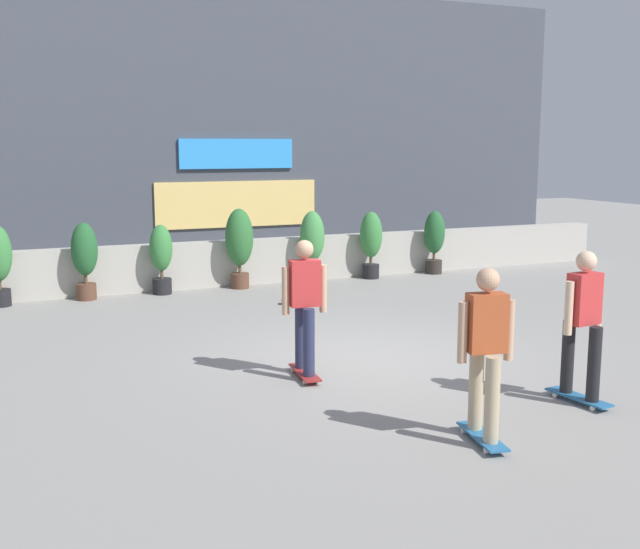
{
  "coord_description": "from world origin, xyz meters",
  "views": [
    {
      "loc": [
        -4.5,
        -8.96,
        2.82
      ],
      "look_at": [
        0.0,
        1.5,
        0.9
      ],
      "focal_mm": 43.47,
      "sensor_mm": 36.0,
      "label": 1
    }
  ],
  "objects_px": {
    "potted_plant_6": "(434,238)",
    "skater_by_wall_left": "(486,347)",
    "potted_plant_5": "(371,240)",
    "potted_plant_4": "(312,241)",
    "potted_plant_2": "(161,255)",
    "potted_plant_1": "(85,256)",
    "skateboard_near_camera": "(304,301)",
    "potted_plant_3": "(239,242)",
    "skater_by_wall_right": "(305,302)",
    "skater_far_left": "(583,320)"
  },
  "relations": [
    {
      "from": "potted_plant_1",
      "to": "potted_plant_3",
      "type": "relative_size",
      "value": 0.9
    },
    {
      "from": "skater_far_left",
      "to": "skater_by_wall_left",
      "type": "bearing_deg",
      "value": -161.77
    },
    {
      "from": "potted_plant_2",
      "to": "potted_plant_6",
      "type": "distance_m",
      "value": 6.01
    },
    {
      "from": "potted_plant_4",
      "to": "skater_by_wall_right",
      "type": "height_order",
      "value": "skater_by_wall_right"
    },
    {
      "from": "potted_plant_2",
      "to": "skater_by_wall_left",
      "type": "xyz_separation_m",
      "value": [
        1.24,
        -8.67,
        0.2
      ]
    },
    {
      "from": "potted_plant_5",
      "to": "skater_by_wall_right",
      "type": "bearing_deg",
      "value": -123.36
    },
    {
      "from": "potted_plant_5",
      "to": "skater_by_wall_left",
      "type": "distance_m",
      "value": 9.25
    },
    {
      "from": "potted_plant_3",
      "to": "potted_plant_4",
      "type": "relative_size",
      "value": 1.07
    },
    {
      "from": "potted_plant_1",
      "to": "potted_plant_3",
      "type": "distance_m",
      "value": 2.94
    },
    {
      "from": "skater_by_wall_left",
      "to": "skateboard_near_camera",
      "type": "height_order",
      "value": "skater_by_wall_left"
    },
    {
      "from": "skater_by_wall_left",
      "to": "skater_far_left",
      "type": "relative_size",
      "value": 1.0
    },
    {
      "from": "potted_plant_2",
      "to": "potted_plant_6",
      "type": "height_order",
      "value": "potted_plant_6"
    },
    {
      "from": "potted_plant_1",
      "to": "potted_plant_5",
      "type": "xyz_separation_m",
      "value": [
        5.85,
        0.0,
        -0.0
      ]
    },
    {
      "from": "potted_plant_2",
      "to": "skater_by_wall_right",
      "type": "xyz_separation_m",
      "value": [
        0.47,
        -6.05,
        0.2
      ]
    },
    {
      "from": "potted_plant_2",
      "to": "potted_plant_3",
      "type": "height_order",
      "value": "potted_plant_3"
    },
    {
      "from": "potted_plant_6",
      "to": "skater_by_wall_left",
      "type": "xyz_separation_m",
      "value": [
        -4.78,
        -8.67,
        0.15
      ]
    },
    {
      "from": "potted_plant_1",
      "to": "potted_plant_6",
      "type": "xyz_separation_m",
      "value": [
        7.41,
        0.0,
        -0.03
      ]
    },
    {
      "from": "potted_plant_2",
      "to": "skater_far_left",
      "type": "relative_size",
      "value": 0.78
    },
    {
      "from": "potted_plant_3",
      "to": "skater_far_left",
      "type": "relative_size",
      "value": 0.93
    },
    {
      "from": "potted_plant_2",
      "to": "potted_plant_1",
      "type": "bearing_deg",
      "value": -180.0
    },
    {
      "from": "skateboard_near_camera",
      "to": "skater_far_left",
      "type": "bearing_deg",
      "value": -82.9
    },
    {
      "from": "potted_plant_1",
      "to": "skateboard_near_camera",
      "type": "bearing_deg",
      "value": -29.05
    },
    {
      "from": "skater_by_wall_right",
      "to": "skater_by_wall_left",
      "type": "xyz_separation_m",
      "value": [
        0.77,
        -2.61,
        0.0
      ]
    },
    {
      "from": "skater_by_wall_right",
      "to": "potted_plant_1",
      "type": "bearing_deg",
      "value": 107.12
    },
    {
      "from": "potted_plant_5",
      "to": "skater_far_left",
      "type": "bearing_deg",
      "value": -100.92
    },
    {
      "from": "potted_plant_4",
      "to": "potted_plant_6",
      "type": "relative_size",
      "value": 1.07
    },
    {
      "from": "potted_plant_4",
      "to": "potted_plant_2",
      "type": "bearing_deg",
      "value": 180.0
    },
    {
      "from": "potted_plant_3",
      "to": "potted_plant_4",
      "type": "height_order",
      "value": "potted_plant_3"
    },
    {
      "from": "skater_by_wall_right",
      "to": "skater_far_left",
      "type": "bearing_deg",
      "value": -40.57
    },
    {
      "from": "potted_plant_1",
      "to": "potted_plant_6",
      "type": "relative_size",
      "value": 1.03
    },
    {
      "from": "potted_plant_1",
      "to": "potted_plant_2",
      "type": "bearing_deg",
      "value": 0.0
    },
    {
      "from": "skater_by_wall_left",
      "to": "skater_by_wall_right",
      "type": "bearing_deg",
      "value": 106.36
    },
    {
      "from": "potted_plant_1",
      "to": "skateboard_near_camera",
      "type": "xyz_separation_m",
      "value": [
        3.51,
        -1.95,
        -0.75
      ]
    },
    {
      "from": "potted_plant_5",
      "to": "potted_plant_3",
      "type": "bearing_deg",
      "value": 180.0
    },
    {
      "from": "potted_plant_4",
      "to": "potted_plant_6",
      "type": "distance_m",
      "value": 2.91
    },
    {
      "from": "potted_plant_1",
      "to": "potted_plant_5",
      "type": "distance_m",
      "value": 5.85
    },
    {
      "from": "potted_plant_6",
      "to": "skateboard_near_camera",
      "type": "xyz_separation_m",
      "value": [
        -3.89,
        -1.95,
        -0.73
      ]
    },
    {
      "from": "potted_plant_5",
      "to": "potted_plant_6",
      "type": "bearing_deg",
      "value": 0.0
    },
    {
      "from": "potted_plant_1",
      "to": "potted_plant_6",
      "type": "distance_m",
      "value": 7.41
    },
    {
      "from": "potted_plant_6",
      "to": "skateboard_near_camera",
      "type": "relative_size",
      "value": 1.68
    },
    {
      "from": "potted_plant_3",
      "to": "skater_by_wall_left",
      "type": "xyz_separation_m",
      "value": [
        -0.31,
        -8.67,
        0.01
      ]
    },
    {
      "from": "potted_plant_5",
      "to": "potted_plant_6",
      "type": "relative_size",
      "value": 1.03
    },
    {
      "from": "potted_plant_2",
      "to": "skater_by_wall_right",
      "type": "relative_size",
      "value": 0.78
    },
    {
      "from": "potted_plant_6",
      "to": "potted_plant_4",
      "type": "bearing_deg",
      "value": 180.0
    },
    {
      "from": "potted_plant_5",
      "to": "potted_plant_4",
      "type": "bearing_deg",
      "value": 180.0
    },
    {
      "from": "potted_plant_1",
      "to": "potted_plant_2",
      "type": "height_order",
      "value": "potted_plant_1"
    },
    {
      "from": "potted_plant_6",
      "to": "skater_by_wall_left",
      "type": "relative_size",
      "value": 0.82
    },
    {
      "from": "potted_plant_3",
      "to": "skateboard_near_camera",
      "type": "bearing_deg",
      "value": -73.68
    },
    {
      "from": "potted_plant_2",
      "to": "potted_plant_4",
      "type": "xyz_separation_m",
      "value": [
        3.1,
        0.0,
        0.11
      ]
    },
    {
      "from": "potted_plant_6",
      "to": "skater_far_left",
      "type": "height_order",
      "value": "skater_far_left"
    }
  ]
}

